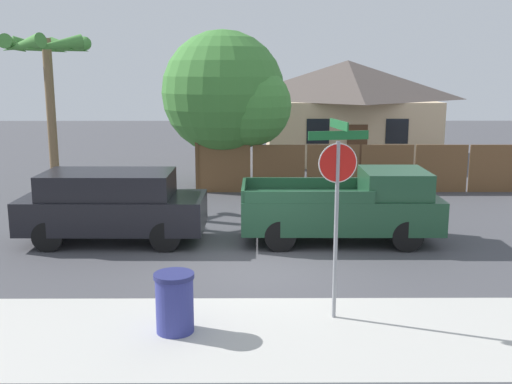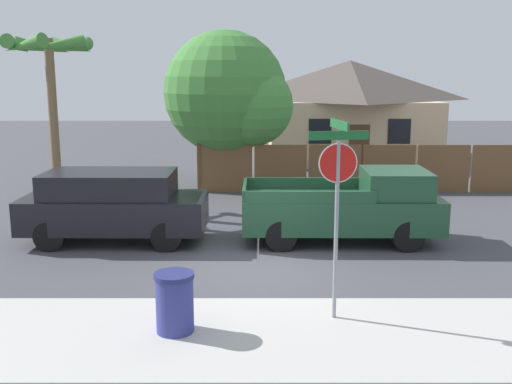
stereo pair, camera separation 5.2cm
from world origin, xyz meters
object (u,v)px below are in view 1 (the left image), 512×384
Objects in this scene: stop_sign at (337,185)px; trash_bin at (175,302)px; oak_tree at (229,95)px; palm_tree at (48,61)px; house at (347,109)px; red_suv at (112,204)px; orange_pickup at (348,207)px.

stop_sign is 3.41× the size of trash_bin.
oak_tree reaches higher than palm_tree.
red_suv is at bearing -119.05° from house.
trash_bin is (2.27, -5.43, -0.47)m from red_suv.
orange_pickup reaches higher than trash_bin.
orange_pickup is at bearing 55.39° from trash_bin.
house is at bearing 53.71° from oak_tree.
red_suv is 1.32× the size of stop_sign.
red_suv is (2.71, -3.90, -3.64)m from palm_tree.
orange_pickup is at bearing -98.44° from house.
palm_tree is at bearing 125.42° from red_suv.
palm_tree is 1.08× the size of orange_pickup.
house is 2.39× the size of stop_sign.
trash_bin is at bearing -177.78° from stop_sign.
oak_tree is at bearing 32.00° from palm_tree.
orange_pickup is (3.30, -7.29, -2.53)m from oak_tree.
oak_tree is at bearing -126.29° from house.
stop_sign is 3.39m from trash_bin.
orange_pickup is (8.72, -3.90, -3.72)m from palm_tree.
house is 9.33m from oak_tree.
red_suv is (-2.71, -7.28, -2.45)m from oak_tree.
trash_bin is at bearing -124.00° from orange_pickup.
oak_tree is at bearing 115.01° from orange_pickup.
red_suv is at bearing -110.40° from oak_tree.
oak_tree is at bearing 88.01° from trash_bin.
red_suv is 6.01m from orange_pickup.
house is 21.15m from trash_bin.
house reaches higher than trash_bin.
oak_tree is 13.05m from trash_bin.
red_suv is at bearing 112.64° from trash_bin.
orange_pickup is (6.01, -0.00, -0.08)m from red_suv.
palm_tree is 1.54× the size of stop_sign.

